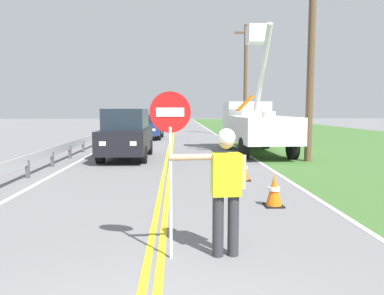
{
  "coord_description": "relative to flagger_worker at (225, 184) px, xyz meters",
  "views": [
    {
      "loc": [
        0.31,
        -2.59,
        2.09
      ],
      "look_at": [
        0.68,
        6.08,
        1.2
      ],
      "focal_mm": 35.1,
      "sensor_mm": 36.0,
      "label": 1
    }
  ],
  "objects": [
    {
      "name": "flagger_worker",
      "position": [
        0.0,
        0.0,
        0.0
      ],
      "size": [
        1.09,
        0.27,
        1.83
      ],
      "color": "#2D2D33",
      "rests_on": "ground"
    },
    {
      "name": "centerline_yellow_left",
      "position": [
        -1.09,
        17.43,
        -1.04
      ],
      "size": [
        0.11,
        110.0,
        0.01
      ],
      "primitive_type": "cube",
      "color": "yellow",
      "rests_on": "ground"
    },
    {
      "name": "edge_line_left",
      "position": [
        -4.6,
        17.43,
        -1.04
      ],
      "size": [
        0.12,
        110.0,
        0.01
      ],
      "primitive_type": "cube",
      "color": "silver",
      "rests_on": "ground"
    },
    {
      "name": "oncoming_suv_nearest",
      "position": [
        -2.77,
        10.7,
        0.01
      ],
      "size": [
        1.95,
        4.62,
        2.1
      ],
      "color": "black",
      "rests_on": "ground"
    },
    {
      "name": "centerline_yellow_right",
      "position": [
        -0.91,
        17.43,
        -1.04
      ],
      "size": [
        0.11,
        110.0,
        0.01
      ],
      "primitive_type": "cube",
      "color": "yellow",
      "rests_on": "ground"
    },
    {
      "name": "utility_pole_mid",
      "position": [
        4.73,
        24.16,
        3.4
      ],
      "size": [
        1.8,
        0.28,
        8.53
      ],
      "color": "brown",
      "rests_on": "ground"
    },
    {
      "name": "oncoming_sedan_second",
      "position": [
        -2.63,
        21.34,
        -0.21
      ],
      "size": [
        2.02,
        4.16,
        1.7
      ],
      "color": "navy",
      "rests_on": "ground"
    },
    {
      "name": "traffic_cone_mid",
      "position": [
        1.28,
        5.63,
        -0.71
      ],
      "size": [
        0.4,
        0.4,
        0.7
      ],
      "color": "orange",
      "rests_on": "ground"
    },
    {
      "name": "traffic_cone_lead",
      "position": [
        1.41,
        2.68,
        -0.71
      ],
      "size": [
        0.4,
        0.4,
        0.7
      ],
      "color": "orange",
      "rests_on": "ground"
    },
    {
      "name": "guardrail_left_shoulder",
      "position": [
        -5.2,
        12.0,
        -0.53
      ],
      "size": [
        0.1,
        32.0,
        0.71
      ],
      "color": "#9EA0A3",
      "rests_on": "ground"
    },
    {
      "name": "grass_verge_right",
      "position": [
        10.6,
        17.43,
        -1.04
      ],
      "size": [
        16.0,
        110.0,
        0.01
      ],
      "primitive_type": "cube",
      "color": "#3D662D",
      "rests_on": "ground"
    },
    {
      "name": "utility_pole_near",
      "position": [
        4.6,
        9.58,
        3.36
      ],
      "size": [
        1.8,
        0.28,
        8.45
      ],
      "color": "brown",
      "rests_on": "ground"
    },
    {
      "name": "stop_sign_paddle",
      "position": [
        -0.77,
        -0.06,
        0.66
      ],
      "size": [
        0.56,
        0.04,
        2.33
      ],
      "color": "silver",
      "rests_on": "ground"
    },
    {
      "name": "utility_bucket_truck",
      "position": [
        3.08,
        12.71,
        0.38
      ],
      "size": [
        2.67,
        6.86,
        5.95
      ],
      "color": "white",
      "rests_on": "ground"
    },
    {
      "name": "edge_line_right",
      "position": [
        2.6,
        17.43,
        -1.04
      ],
      "size": [
        0.12,
        110.0,
        0.01
      ],
      "primitive_type": "cube",
      "color": "silver",
      "rests_on": "ground"
    }
  ]
}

